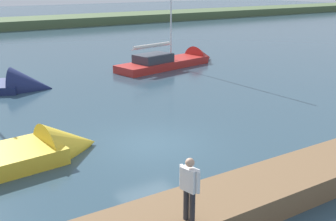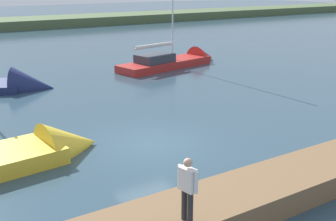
# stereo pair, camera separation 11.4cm
# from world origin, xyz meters

# --- Properties ---
(ground_plane) EXTENTS (200.00, 200.00, 0.00)m
(ground_plane) POSITION_xyz_m (0.00, 0.00, 0.00)
(ground_plane) COLOR #2D4756
(dock_pier) EXTENTS (19.04, 2.04, 0.73)m
(dock_pier) POSITION_xyz_m (0.00, 5.77, 0.37)
(dock_pier) COLOR brown
(dock_pier) RESTS_ON ground_plane
(sailboat_far_left) EXTENTS (9.57, 4.08, 10.69)m
(sailboat_far_left) POSITION_xyz_m (-10.01, -13.08, 0.23)
(sailboat_far_left) COLOR #B22823
(sailboat_far_left) RESTS_ON ground_plane
(person_on_dock) EXTENTS (0.30, 0.62, 1.63)m
(person_on_dock) POSITION_xyz_m (2.70, 6.33, 1.67)
(person_on_dock) COLOR #28282D
(person_on_dock) RESTS_ON dock_pier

